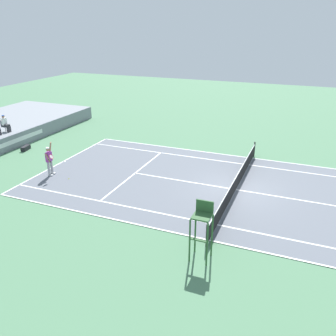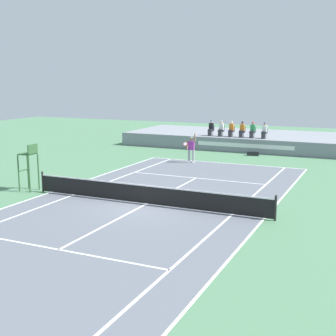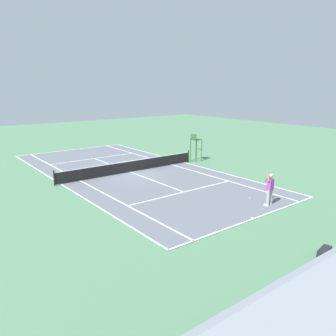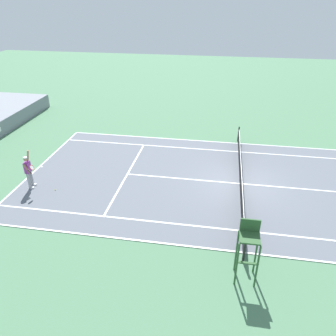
# 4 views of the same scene
# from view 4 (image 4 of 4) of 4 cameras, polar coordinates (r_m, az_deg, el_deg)

# --- Properties ---
(ground_plane) EXTENTS (80.00, 80.00, 0.00)m
(ground_plane) POSITION_cam_4_polar(r_m,az_deg,el_deg) (18.61, 12.29, -2.71)
(ground_plane) COLOR #4C7A56
(court) EXTENTS (11.08, 23.88, 0.03)m
(court) POSITION_cam_4_polar(r_m,az_deg,el_deg) (18.61, 12.29, -2.68)
(court) COLOR slate
(court) RESTS_ON ground
(net) EXTENTS (11.98, 0.10, 1.07)m
(net) POSITION_cam_4_polar(r_m,az_deg,el_deg) (18.35, 12.45, -1.31)
(net) COLOR black
(net) RESTS_ON ground
(tennis_player) EXTENTS (0.75, 0.70, 2.08)m
(tennis_player) POSITION_cam_4_polar(r_m,az_deg,el_deg) (18.91, -22.99, -0.48)
(tennis_player) COLOR #9E9EA3
(tennis_player) RESTS_ON ground
(tennis_ball) EXTENTS (0.07, 0.07, 0.07)m
(tennis_ball) POSITION_cam_4_polar(r_m,az_deg,el_deg) (18.60, -18.91, -3.60)
(tennis_ball) COLOR #D1E533
(tennis_ball) RESTS_ON ground
(umpire_chair) EXTENTS (0.77, 0.77, 2.44)m
(umpire_chair) POSITION_cam_4_polar(r_m,az_deg,el_deg) (12.20, 13.75, -12.72)
(umpire_chair) COLOR #2D562D
(umpire_chair) RESTS_ON ground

